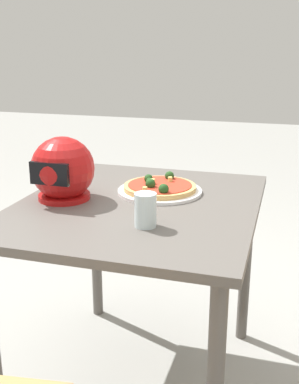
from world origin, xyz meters
name	(u,v)px	position (x,y,z in m)	size (l,w,h in m)	color
ground_plane	(140,381)	(0.00, 0.00, 0.00)	(14.00, 14.00, 0.00)	#9E9E99
dining_table	(139,229)	(0.00, 0.00, 0.67)	(0.85, 0.99, 0.78)	#5B5651
pizza_plate	(160,191)	(-0.04, -0.13, 0.78)	(0.32, 0.32, 0.01)	white
pizza	(160,186)	(-0.04, -0.13, 0.80)	(0.28, 0.28, 0.05)	tan
motorcycle_helmet	(63,170)	(0.28, 0.04, 0.89)	(0.23, 0.23, 0.23)	#B21414
drinking_glass	(145,210)	(-0.10, 0.22, 0.83)	(0.07, 0.07, 0.11)	silver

